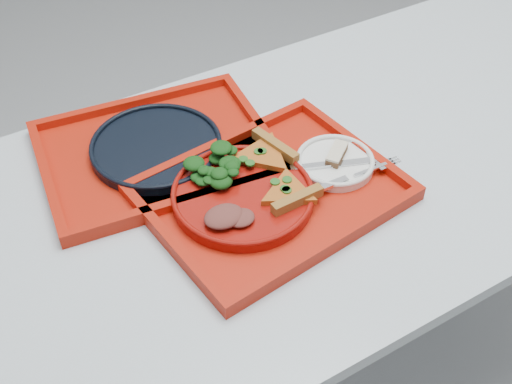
# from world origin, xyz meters

# --- Properties ---
(ground) EXTENTS (10.00, 10.00, 0.00)m
(ground) POSITION_xyz_m (0.00, 0.00, 0.00)
(ground) COLOR gray
(ground) RESTS_ON ground
(table) EXTENTS (1.60, 0.80, 0.75)m
(table) POSITION_xyz_m (0.00, 0.00, 0.68)
(table) COLOR #AFBBC5
(table) RESTS_ON ground
(tray_main) EXTENTS (0.49, 0.40, 0.01)m
(tray_main) POSITION_xyz_m (-0.26, -0.04, 0.76)
(tray_main) COLOR #AA1808
(tray_main) RESTS_ON table
(tray_far) EXTENTS (0.49, 0.40, 0.01)m
(tray_far) POSITION_xyz_m (-0.40, 0.18, 0.76)
(tray_far) COLOR #AA1808
(tray_far) RESTS_ON table
(dinner_plate) EXTENTS (0.26, 0.26, 0.02)m
(dinner_plate) POSITION_xyz_m (-0.32, -0.03, 0.77)
(dinner_plate) COLOR maroon
(dinner_plate) RESTS_ON tray_main
(side_plate) EXTENTS (0.15, 0.15, 0.01)m
(side_plate) POSITION_xyz_m (-0.12, -0.04, 0.77)
(side_plate) COLOR white
(side_plate) RESTS_ON tray_main
(navy_plate) EXTENTS (0.26, 0.26, 0.02)m
(navy_plate) POSITION_xyz_m (-0.40, 0.18, 0.77)
(navy_plate) COLOR black
(navy_plate) RESTS_ON tray_far
(pizza_slice_a) EXTENTS (0.10, 0.12, 0.02)m
(pizza_slice_a) POSITION_xyz_m (-0.25, -0.07, 0.79)
(pizza_slice_a) COLOR #C37420
(pizza_slice_a) RESTS_ON dinner_plate
(pizza_slice_b) EXTENTS (0.15, 0.14, 0.02)m
(pizza_slice_b) POSITION_xyz_m (-0.23, 0.04, 0.79)
(pizza_slice_b) COLOR #C37420
(pizza_slice_b) RESTS_ON dinner_plate
(salad_heap) EXTENTS (0.10, 0.09, 0.05)m
(salad_heap) POSITION_xyz_m (-0.33, 0.04, 0.80)
(salad_heap) COLOR black
(salad_heap) RESTS_ON dinner_plate
(meat_portion) EXTENTS (0.07, 0.06, 0.02)m
(meat_portion) POSITION_xyz_m (-0.38, -0.07, 0.79)
(meat_portion) COLOR brown
(meat_portion) RESTS_ON dinner_plate
(dessert_bar) EXTENTS (0.07, 0.06, 0.02)m
(dessert_bar) POSITION_xyz_m (-0.11, -0.03, 0.79)
(dessert_bar) COLOR #532D1B
(dessert_bar) RESTS_ON side_plate
(knife) EXTENTS (0.18, 0.08, 0.01)m
(knife) POSITION_xyz_m (-0.12, -0.05, 0.78)
(knife) COLOR silver
(knife) RESTS_ON side_plate
(fork) EXTENTS (0.19, 0.03, 0.01)m
(fork) POSITION_xyz_m (-0.11, -0.09, 0.78)
(fork) COLOR silver
(fork) RESTS_ON side_plate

